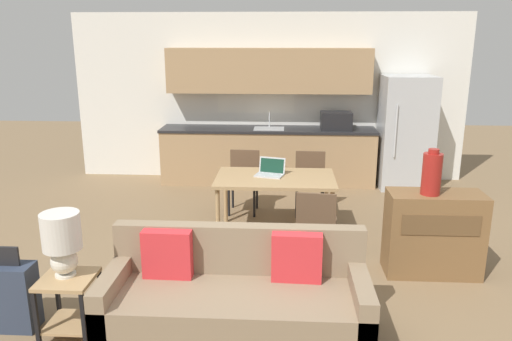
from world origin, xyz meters
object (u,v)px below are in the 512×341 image
(couch, at_px, (236,296))
(dining_chair_far_left, at_px, (244,178))
(refrigerator, at_px, (405,132))
(side_table, at_px, (69,297))
(credenza, at_px, (433,234))
(table_lamp, at_px, (62,239))
(vase, at_px, (432,173))
(suitcase, at_px, (8,296))
(dining_chair_near_right, at_px, (316,223))
(dining_chair_far_right, at_px, (310,179))
(dining_table, at_px, (275,182))
(laptop, at_px, (271,171))

(couch, relative_size, dining_chair_far_left, 2.49)
(refrigerator, height_order, dining_chair_far_left, refrigerator)
(side_table, bearing_deg, credenza, 22.01)
(table_lamp, xyz_separation_m, vase, (3.12, 1.22, 0.24))
(refrigerator, bearing_deg, table_lamp, -129.72)
(side_table, height_order, suitcase, suitcase)
(vase, bearing_deg, dining_chair_near_right, 171.98)
(credenza, relative_size, suitcase, 1.28)
(dining_chair_near_right, bearing_deg, couch, 67.94)
(refrigerator, distance_m, dining_chair_far_left, 2.80)
(dining_chair_far_right, bearing_deg, dining_table, -117.13)
(table_lamp, xyz_separation_m, dining_chair_far_right, (2.06, 2.98, -0.34))
(dining_table, xyz_separation_m, dining_chair_far_left, (-0.45, 0.83, -0.19))
(table_lamp, height_order, suitcase, table_lamp)
(laptop, bearing_deg, suitcase, -117.56)
(side_table, relative_size, dining_chair_near_right, 0.61)
(side_table, xyz_separation_m, vase, (3.10, 1.25, 0.72))
(credenza, distance_m, vase, 0.64)
(dining_chair_near_right, distance_m, suitcase, 2.90)
(table_lamp, relative_size, dining_chair_far_right, 0.63)
(couch, height_order, dining_chair_far_right, couch)
(couch, height_order, dining_chair_near_right, couch)
(laptop, bearing_deg, couch, -79.92)
(laptop, bearing_deg, dining_chair_far_left, 132.72)
(refrigerator, xyz_separation_m, credenza, (-0.39, -3.07, -0.45))
(dining_chair_near_right, height_order, laptop, laptop)
(credenza, relative_size, vase, 2.06)
(refrigerator, relative_size, side_table, 3.44)
(refrigerator, distance_m, table_lamp, 5.62)
(refrigerator, relative_size, suitcase, 2.42)
(table_lamp, relative_size, dining_chair_near_right, 0.63)
(dining_table, height_order, dining_chair_far_left, dining_chair_far_left)
(couch, relative_size, dining_chair_near_right, 2.49)
(refrigerator, relative_size, dining_chair_near_right, 2.12)
(refrigerator, height_order, vase, refrigerator)
(dining_table, distance_m, dining_chair_near_right, 0.94)
(vase, xyz_separation_m, dining_chair_near_right, (-1.08, 0.15, -0.59))
(dining_table, height_order, dining_chair_near_right, dining_chair_near_right)
(couch, bearing_deg, vase, 32.86)
(dining_table, height_order, couch, couch)
(side_table, xyz_separation_m, dining_chair_near_right, (2.02, 1.40, 0.13))
(credenza, xyz_separation_m, dining_chair_near_right, (-1.16, 0.12, 0.05))
(refrigerator, height_order, dining_chair_far_right, refrigerator)
(table_lamp, bearing_deg, credenza, 21.33)
(dining_table, bearing_deg, dining_chair_far_right, 60.74)
(refrigerator, relative_size, dining_chair_far_right, 2.12)
(couch, distance_m, table_lamp, 1.43)
(dining_table, xyz_separation_m, side_table, (-1.58, -2.21, -0.32))
(dining_table, relative_size, couch, 0.68)
(dining_table, bearing_deg, dining_chair_near_right, -61.36)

